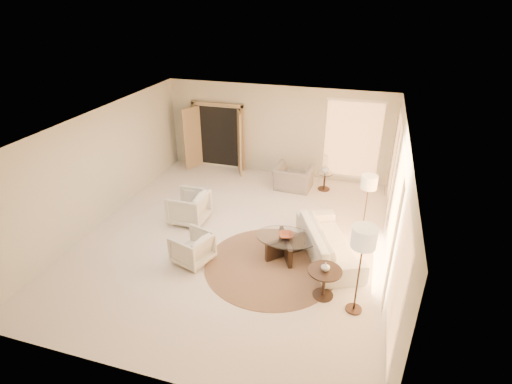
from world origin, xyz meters
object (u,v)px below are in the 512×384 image
(accent_chair, at_px, (294,174))
(armchair_right, at_px, (192,247))
(floor_lamp_near, at_px, (369,185))
(bowl, at_px, (286,235))
(side_table, at_px, (325,179))
(end_vase, at_px, (325,267))
(armchair_left, at_px, (189,206))
(floor_lamp_far, at_px, (363,241))
(coffee_table, at_px, (286,244))
(end_table, at_px, (324,278))
(sofa, at_px, (329,241))
(side_vase, at_px, (325,169))

(accent_chair, bearing_deg, armchair_right, 75.09)
(floor_lamp_near, bearing_deg, bowl, -138.19)
(side_table, relative_size, floor_lamp_near, 0.35)
(side_table, relative_size, end_vase, 3.08)
(armchair_left, height_order, floor_lamp_far, floor_lamp_far)
(armchair_right, bearing_deg, floor_lamp_far, 98.97)
(coffee_table, bearing_deg, armchair_right, -157.52)
(end_table, bearing_deg, armchair_left, 153.55)
(floor_lamp_far, relative_size, bowl, 5.57)
(side_table, height_order, floor_lamp_far, floor_lamp_far)
(armchair_right, bearing_deg, end_vase, 101.53)
(sofa, relative_size, accent_chair, 2.17)
(floor_lamp_near, height_order, bowl, floor_lamp_near)
(armchair_right, bearing_deg, end_table, 101.53)
(armchair_right, distance_m, floor_lamp_near, 4.23)
(accent_chair, bearing_deg, armchair_left, 53.75)
(armchair_right, xyz_separation_m, bowl, (1.89, 0.78, 0.15))
(floor_lamp_far, bearing_deg, side_table, 104.26)
(sofa, bearing_deg, floor_lamp_near, -56.71)
(armchair_left, xyz_separation_m, side_table, (3.04, 2.80, -0.12))
(sofa, xyz_separation_m, side_table, (-0.54, 3.24, -0.02))
(accent_chair, xyz_separation_m, coffee_table, (0.53, -3.35, -0.16))
(armchair_right, bearing_deg, floor_lamp_near, 139.87)
(sofa, height_order, floor_lamp_near, floor_lamp_near)
(floor_lamp_far, height_order, side_vase, floor_lamp_far)
(sofa, height_order, coffee_table, sofa)
(accent_chair, relative_size, coffee_table, 0.70)
(coffee_table, height_order, end_vase, end_vase)
(side_table, bearing_deg, armchair_left, -137.33)
(coffee_table, distance_m, floor_lamp_far, 2.39)
(floor_lamp_near, height_order, side_vase, floor_lamp_near)
(accent_chair, height_order, floor_lamp_far, floor_lamp_far)
(floor_lamp_near, xyz_separation_m, bowl, (-1.60, -1.43, -0.78))
(floor_lamp_far, relative_size, side_vase, 7.08)
(coffee_table, xyz_separation_m, end_vase, (0.99, -1.08, 0.39))
(side_table, distance_m, side_vase, 0.34)
(sofa, bearing_deg, bowl, 84.16)
(accent_chair, relative_size, end_vase, 6.14)
(armchair_left, height_order, side_vase, armchair_left)
(armchair_left, height_order, side_table, armchair_left)
(bowl, bearing_deg, armchair_left, 164.45)
(armchair_left, relative_size, bowl, 2.78)
(armchair_right, height_order, coffee_table, armchair_right)
(coffee_table, relative_size, bowl, 4.82)
(coffee_table, bearing_deg, side_table, 84.15)
(side_table, height_order, floor_lamp_near, floor_lamp_near)
(floor_lamp_far, distance_m, bowl, 2.29)
(armchair_right, bearing_deg, side_vase, 170.03)
(sofa, bearing_deg, end_table, 158.70)
(side_table, bearing_deg, sofa, -80.52)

